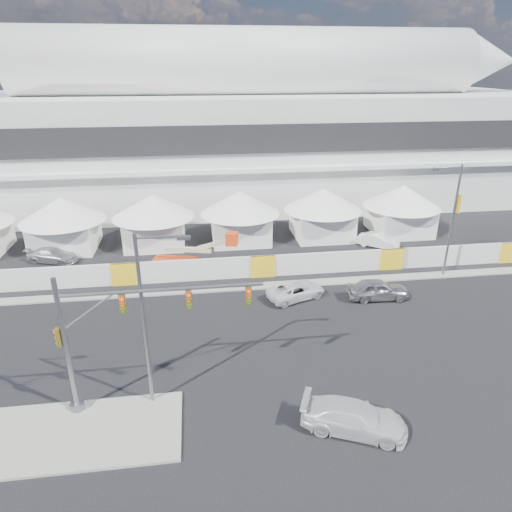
{
  "coord_description": "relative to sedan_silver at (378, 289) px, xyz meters",
  "views": [
    {
      "loc": [
        0.36,
        -22.13,
        17.66
      ],
      "look_at": [
        4.78,
        10.0,
        3.94
      ],
      "focal_mm": 32.0,
      "sensor_mm": 36.0,
      "label": 1
    }
  ],
  "objects": [
    {
      "name": "streetlight_median",
      "position": [
        -16.97,
        -10.06,
        5.05
      ],
      "size": [
        2.76,
        0.28,
        9.98
      ],
      "color": "slate",
      "rests_on": "median_island"
    },
    {
      "name": "tent_row",
      "position": [
        -14.11,
        14.91,
        2.32
      ],
      "size": [
        53.4,
        8.4,
        5.4
      ],
      "color": "white",
      "rests_on": "ground"
    },
    {
      "name": "lot_car_a",
      "position": [
        4.37,
        10.82,
        -0.13
      ],
      "size": [
        3.79,
        4.25,
        1.4
      ],
      "primitive_type": "imported",
      "rotation": [
        0.0,
        0.0,
        0.9
      ],
      "color": "white",
      "rests_on": "ground"
    },
    {
      "name": "pickup_near",
      "position": [
        -6.71,
        -13.65,
        -0.04
      ],
      "size": [
        4.14,
        5.88,
        1.58
      ],
      "primitive_type": "imported",
      "rotation": [
        0.0,
        0.0,
        1.18
      ],
      "color": "silver",
      "rests_on": "ground"
    },
    {
      "name": "hoarding_fence",
      "position": [
        -8.61,
        5.41,
        0.17
      ],
      "size": [
        70.0,
        0.25,
        2.0
      ],
      "primitive_type": "cube",
      "color": "silver",
      "rests_on": "ground"
    },
    {
      "name": "traffic_mast",
      "position": [
        -19.12,
        -10.24,
        3.74
      ],
      "size": [
        10.66,
        0.77,
        7.96
      ],
      "color": "gray",
      "rests_on": "median_island"
    },
    {
      "name": "streetlight_curb",
      "position": [
        7.36,
        3.41,
        4.99
      ],
      "size": [
        2.97,
        0.67,
        10.04
      ],
      "color": "slate",
      "rests_on": "ground"
    },
    {
      "name": "boom_lift",
      "position": [
        -15.63,
        7.59,
        0.24
      ],
      "size": [
        8.07,
        2.72,
        3.99
      ],
      "rotation": [
        0.0,
        0.0,
        -0.25
      ],
      "color": "#E54215",
      "rests_on": "ground"
    },
    {
      "name": "lot_car_c",
      "position": [
        -28.17,
        11.39,
        -0.13
      ],
      "size": [
        3.4,
        5.2,
        1.4
      ],
      "primitive_type": "imported",
      "rotation": [
        0.0,
        0.0,
        1.24
      ],
      "color": "#B6B7BB",
      "rests_on": "ground"
    },
    {
      "name": "ground",
      "position": [
        -14.61,
        -9.09,
        -0.83
      ],
      "size": [
        160.0,
        160.0,
        0.0
      ],
      "primitive_type": "plane",
      "color": "black",
      "rests_on": "ground"
    },
    {
      "name": "pickup_curb",
      "position": [
        -6.54,
        0.97,
        -0.16
      ],
      "size": [
        3.77,
        5.31,
        1.34
      ],
      "primitive_type": "imported",
      "rotation": [
        0.0,
        0.0,
        1.93
      ],
      "color": "silver",
      "rests_on": "ground"
    },
    {
      "name": "sedan_silver",
      "position": [
        0.0,
        0.0,
        0.0
      ],
      "size": [
        2.25,
        4.98,
        1.66
      ],
      "primitive_type": "imported",
      "rotation": [
        0.0,
        0.0,
        1.51
      ],
      "color": "#9B9A9E",
      "rests_on": "ground"
    },
    {
      "name": "stadium",
      "position": [
        -5.9,
        32.41,
        8.62
      ],
      "size": [
        80.0,
        24.8,
        21.98
      ],
      "color": "silver",
      "rests_on": "ground"
    },
    {
      "name": "median_island",
      "position": [
        -20.61,
        -12.09,
        -0.75
      ],
      "size": [
        10.0,
        5.0,
        0.15
      ],
      "primitive_type": "cube",
      "color": "gray",
      "rests_on": "ground"
    },
    {
      "name": "far_curb",
      "position": [
        5.39,
        3.41,
        -0.77
      ],
      "size": [
        80.0,
        1.2,
        0.12
      ],
      "primitive_type": "cube",
      "color": "gray",
      "rests_on": "ground"
    }
  ]
}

